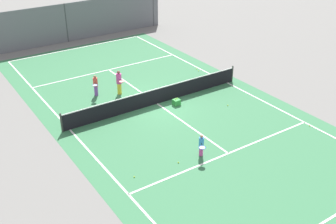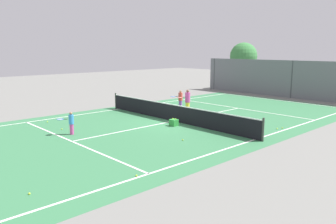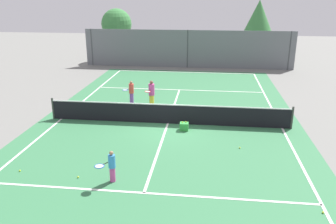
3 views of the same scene
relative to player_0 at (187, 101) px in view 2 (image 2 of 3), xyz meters
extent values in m
plane|color=slate|center=(1.22, -2.44, -0.80)|extent=(80.00, 80.00, 0.00)
cube|color=#387A4C|center=(1.22, -2.44, -0.80)|extent=(13.00, 25.00, 0.00)
cube|color=white|center=(-4.28, -2.44, -0.80)|extent=(0.10, 24.00, 0.01)
cube|color=white|center=(6.72, -2.44, -0.80)|extent=(0.10, 24.00, 0.01)
cube|color=white|center=(1.22, 9.56, -0.80)|extent=(11.00, 0.10, 0.01)
cube|color=white|center=(1.22, -8.84, -0.80)|extent=(11.00, 0.10, 0.01)
cube|color=white|center=(1.22, 3.96, -0.80)|extent=(11.00, 0.10, 0.01)
cube|color=white|center=(1.22, -2.44, -0.80)|extent=(0.10, 12.80, 0.01)
cylinder|color=#333833|center=(-4.68, -2.44, -0.25)|extent=(0.10, 0.10, 1.10)
cylinder|color=#333833|center=(7.12, -2.44, -0.25)|extent=(0.10, 0.10, 1.10)
cube|color=black|center=(1.22, -2.44, -0.33)|extent=(11.80, 0.03, 0.95)
cube|color=white|center=(1.22, -2.44, 0.17)|extent=(11.80, 0.04, 0.05)
cube|color=slate|center=(1.22, 11.56, 0.80)|extent=(18.00, 0.06, 3.20)
cylinder|color=#3F4447|center=(-7.28, 11.56, 0.80)|extent=(0.12, 0.12, 3.20)
cylinder|color=#3F4447|center=(1.22, 11.56, 0.80)|extent=(0.12, 0.12, 3.20)
cylinder|color=brown|center=(-5.69, 14.33, 0.37)|extent=(0.37, 0.37, 2.35)
sphere|color=#3D8442|center=(-5.69, 14.33, 2.61)|extent=(2.83, 2.83, 2.83)
cylinder|color=yellow|center=(0.00, 0.02, -0.44)|extent=(0.27, 0.27, 0.72)
cylinder|color=#D14799|center=(0.00, 0.02, 0.24)|extent=(0.33, 0.33, 0.63)
sphere|color=brown|center=(0.00, 0.02, 0.65)|extent=(0.20, 0.20, 0.20)
cylinder|color=black|center=(-0.06, -0.29, 0.27)|extent=(0.07, 0.20, 0.03)
torus|color=red|center=(-0.11, -0.54, 0.27)|extent=(0.39, 0.39, 0.03)
cylinder|color=silver|center=(-0.11, -0.54, 0.27)|extent=(0.33, 0.33, 0.00)
cylinder|color=purple|center=(-1.29, 0.65, -0.49)|extent=(0.23, 0.23, 0.62)
cylinder|color=#E54C3F|center=(-1.29, 0.65, 0.09)|extent=(0.29, 0.29, 0.54)
sphere|color=#A37556|center=(-1.29, 0.65, 0.45)|extent=(0.17, 0.17, 0.17)
cylinder|color=black|center=(-1.42, 0.39, 0.12)|extent=(0.12, 0.19, 0.03)
torus|color=blue|center=(-1.54, 0.17, 0.12)|extent=(0.44, 0.44, 0.03)
cylinder|color=silver|center=(-1.54, 0.17, 0.12)|extent=(0.37, 0.37, 0.00)
cylinder|color=#D14799|center=(0.02, -8.22, -0.54)|extent=(0.19, 0.19, 0.53)
cylinder|color=#388CD8|center=(0.02, -8.22, -0.05)|extent=(0.24, 0.24, 0.46)
sphere|color=#A37556|center=(0.02, -8.22, 0.26)|extent=(0.14, 0.14, 0.14)
cylinder|color=black|center=(-0.13, -8.44, -0.02)|extent=(0.14, 0.18, 0.03)
torus|color=blue|center=(-0.27, -8.65, -0.02)|extent=(0.46, 0.46, 0.03)
cylinder|color=silver|center=(-0.27, -8.65, -0.02)|extent=(0.38, 0.38, 0.00)
cube|color=green|center=(2.08, -3.22, -0.62)|extent=(0.40, 0.36, 0.36)
sphere|color=#CCE533|center=(2.00, -3.22, -0.41)|extent=(0.07, 0.07, 0.07)
sphere|color=#CCE533|center=(2.16, -3.16, -0.41)|extent=(0.07, 0.07, 0.07)
sphere|color=#CCE533|center=(5.63, -12.42, -0.77)|extent=(0.07, 0.07, 0.07)
sphere|color=#CCE533|center=(4.54, -5.00, -0.77)|extent=(0.07, 0.07, 0.07)
sphere|color=#CCE533|center=(6.37, 0.19, -0.77)|extent=(0.07, 0.07, 0.07)
sphere|color=#CCE533|center=(-3.50, -7.96, -0.77)|extent=(0.07, 0.07, 0.07)
sphere|color=#CCE533|center=(-1.24, -8.15, -0.77)|extent=(0.07, 0.07, 0.07)
sphere|color=#CCE533|center=(6.62, -9.28, -0.77)|extent=(0.07, 0.07, 0.07)
sphere|color=#CCE533|center=(6.45, 0.57, -0.77)|extent=(0.07, 0.07, 0.07)
camera|label=1|loc=(-10.42, -20.98, 10.31)|focal=43.99mm
camera|label=2|loc=(15.03, -15.64, 3.35)|focal=35.83mm
camera|label=3|loc=(3.16, -18.41, 5.27)|focal=37.15mm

